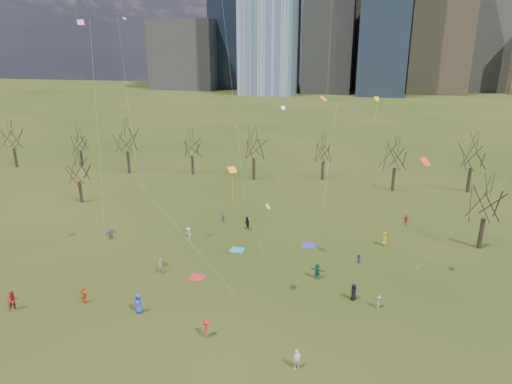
% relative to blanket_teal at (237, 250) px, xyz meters
% --- Properties ---
extents(ground, '(500.00, 500.00, 0.00)m').
position_rel_blanket_teal_xyz_m(ground, '(2.03, -10.81, -0.01)').
color(ground, black).
rests_on(ground, ground).
extents(downtown_skyline, '(212.50, 78.00, 118.00)m').
position_rel_blanket_teal_xyz_m(downtown_skyline, '(-0.40, 199.83, 38.99)').
color(downtown_skyline, slate).
rests_on(downtown_skyline, ground).
extents(bare_tree_row, '(113.04, 29.80, 9.50)m').
position_rel_blanket_teal_xyz_m(bare_tree_row, '(1.94, 26.41, 6.10)').
color(bare_tree_row, black).
rests_on(bare_tree_row, ground).
extents(blanket_teal, '(1.60, 1.50, 0.03)m').
position_rel_blanket_teal_xyz_m(blanket_teal, '(0.00, 0.00, 0.00)').
color(blanket_teal, teal).
rests_on(blanket_teal, ground).
extents(blanket_navy, '(1.60, 1.50, 0.03)m').
position_rel_blanket_teal_xyz_m(blanket_navy, '(8.10, 3.20, 0.00)').
color(blanket_navy, '#292EC0').
rests_on(blanket_navy, ground).
extents(blanket_crimson, '(1.60, 1.50, 0.03)m').
position_rel_blanket_teal_xyz_m(blanket_crimson, '(-2.30, -7.40, 0.00)').
color(blanket_crimson, '#AE2223').
rests_on(blanket_crimson, ground).
extents(person_0, '(0.94, 0.64, 1.88)m').
position_rel_blanket_teal_xyz_m(person_0, '(-5.09, -14.81, 0.92)').
color(person_0, '#2A3EB9').
rests_on(person_0, ground).
extents(person_1, '(0.70, 0.64, 1.61)m').
position_rel_blanket_teal_xyz_m(person_1, '(9.91, -18.99, 0.79)').
color(person_1, beige).
rests_on(person_1, ground).
extents(person_2, '(1.12, 1.18, 1.92)m').
position_rel_blanket_teal_xyz_m(person_2, '(-16.41, -17.01, 0.94)').
color(person_2, '#AB181D').
rests_on(person_2, ground).
extents(person_3, '(0.51, 0.84, 1.27)m').
position_rel_blanket_teal_xyz_m(person_3, '(16.03, -9.07, 0.62)').
color(person_3, slate).
rests_on(person_3, ground).
extents(person_4, '(1.04, 0.78, 1.64)m').
position_rel_blanket_teal_xyz_m(person_4, '(-10.80, -14.50, 0.80)').
color(person_4, '#FA521B').
rests_on(person_4, ground).
extents(person_5, '(1.69, 0.83, 1.75)m').
position_rel_blanket_teal_xyz_m(person_5, '(9.97, -4.74, 0.86)').
color(person_5, '#186F47').
rests_on(person_5, ground).
extents(person_6, '(0.89, 0.95, 1.63)m').
position_rel_blanket_teal_xyz_m(person_6, '(13.74, -8.12, 0.80)').
color(person_6, black).
rests_on(person_6, ground).
extents(person_7, '(0.45, 0.64, 1.65)m').
position_rel_blanket_teal_xyz_m(person_7, '(-6.40, -7.36, 0.81)').
color(person_7, '#A954A1').
rests_on(person_7, ground).
extents(person_8, '(0.60, 0.66, 1.11)m').
position_rel_blanket_teal_xyz_m(person_8, '(14.05, -0.30, 0.54)').
color(person_8, '#2931B5').
rests_on(person_8, ground).
extents(person_9, '(1.07, 0.89, 1.44)m').
position_rel_blanket_teal_xyz_m(person_9, '(-6.83, 1.92, 0.70)').
color(person_9, silver).
rests_on(person_9, ground).
extents(person_10, '(0.94, 0.56, 1.49)m').
position_rel_blanket_teal_xyz_m(person_10, '(20.00, 12.82, 0.73)').
color(person_10, red).
rests_on(person_10, ground).
extents(person_11, '(1.37, 1.30, 1.54)m').
position_rel_blanket_teal_xyz_m(person_11, '(-16.18, -0.47, 0.76)').
color(person_11, slate).
rests_on(person_11, ground).
extents(person_12, '(0.75, 0.94, 1.67)m').
position_rel_blanket_teal_xyz_m(person_12, '(16.98, 5.37, 0.82)').
color(person_12, gold).
rests_on(person_12, ground).
extents(person_13, '(0.64, 0.66, 1.53)m').
position_rel_blanket_teal_xyz_m(person_13, '(-4.37, 8.74, 0.75)').
color(person_13, '#17694A').
rests_on(person_13, ground).
extents(person_14, '(1.09, 1.06, 1.77)m').
position_rel_blanket_teal_xyz_m(person_14, '(-0.36, 6.34, 0.87)').
color(person_14, black).
rests_on(person_14, ground).
extents(person_15, '(0.75, 1.12, 1.61)m').
position_rel_blanket_teal_xyz_m(person_15, '(2.04, -16.80, 0.79)').
color(person_15, '#B21E19').
rests_on(person_15, ground).
extents(kites_airborne, '(63.47, 41.06, 33.96)m').
position_rel_blanket_teal_xyz_m(kites_airborne, '(2.65, 3.36, 12.58)').
color(kites_airborne, '#FFA515').
rests_on(kites_airborne, ground).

